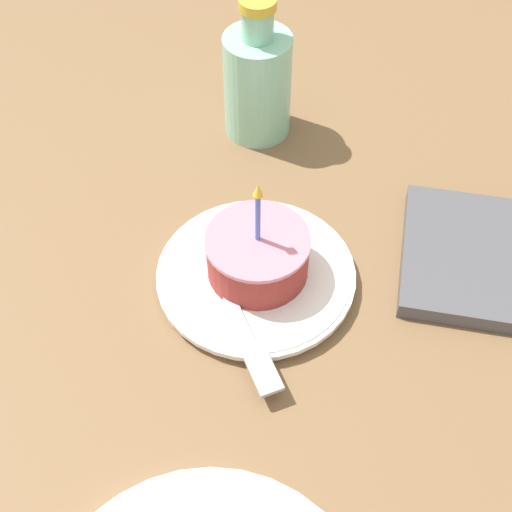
% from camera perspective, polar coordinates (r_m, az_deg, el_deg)
% --- Properties ---
extents(ground_plane, '(2.40, 2.40, 0.04)m').
position_cam_1_polar(ground_plane, '(0.79, -0.09, -1.25)').
color(ground_plane, brown).
rests_on(ground_plane, ground).
extents(plate, '(0.21, 0.21, 0.02)m').
position_cam_1_polar(plate, '(0.75, -0.00, -1.58)').
color(plate, white).
rests_on(plate, ground_plane).
extents(cake_slice, '(0.11, 0.11, 0.13)m').
position_cam_1_polar(cake_slice, '(0.73, 0.14, 0.13)').
color(cake_slice, '#99332D').
rests_on(cake_slice, plate).
extents(fork, '(0.11, 0.16, 0.00)m').
position_cam_1_polar(fork, '(0.70, -1.07, -5.77)').
color(fork, '#B2B2B7').
rests_on(fork, plate).
extents(bottle, '(0.08, 0.08, 0.18)m').
position_cam_1_polar(bottle, '(0.89, 0.12, 13.83)').
color(bottle, '#8CD1B2').
rests_on(bottle, ground_plane).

